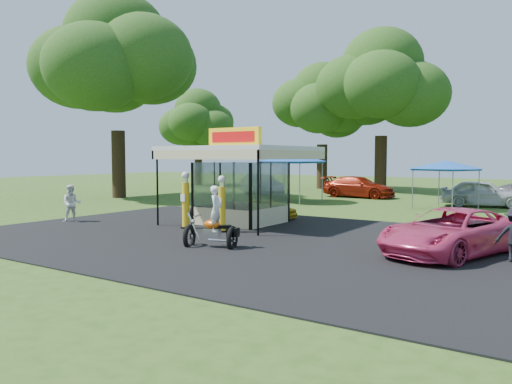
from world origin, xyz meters
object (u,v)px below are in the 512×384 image
gas_pump_right (222,205)px  tent_west (291,158)px  gas_pump_left (186,202)px  bg_car_b (359,187)px  gas_station_kiosk (241,183)px  pink_sedan (451,232)px  bg_car_a (261,185)px  motorcycle (214,223)px  kiosk_car (268,209)px  spectator_west (72,204)px  bg_car_c (483,193)px  tent_east (446,165)px

gas_pump_right → tent_west: size_ratio=0.49×
gas_pump_left → bg_car_b: gas_pump_left is taller
gas_station_kiosk → tent_west: bearing=108.2°
pink_sedan → bg_car_b: (-10.45, 18.72, 0.06)m
gas_pump_left → bg_car_a: size_ratio=0.49×
gas_pump_right → bg_car_b: (-2.06, 18.95, -0.30)m
gas_pump_right → pink_sedan: (8.39, 0.23, -0.36)m
motorcycle → bg_car_a: bearing=101.6°
gas_pump_left → kiosk_car: size_ratio=0.83×
bg_car_b → tent_west: tent_west is taller
motorcycle → tent_west: 17.05m
gas_station_kiosk → spectator_west: 7.71m
bg_car_b → tent_west: size_ratio=1.16×
bg_car_a → bg_car_b: bearing=-38.6°
bg_car_a → bg_car_c: bg_car_c is taller
gas_pump_right → tent_east: size_ratio=0.57×
gas_station_kiosk → spectator_west: gas_station_kiosk is taller
pink_sedan → bg_car_c: bearing=115.3°
kiosk_car → spectator_west: 8.96m
gas_pump_left → tent_west: (-2.48, 13.05, 1.76)m
spectator_west → bg_car_c: size_ratio=0.36×
motorcycle → spectator_west: motorcycle is taller
bg_car_b → gas_pump_left: bearing=-176.5°
gas_pump_left → gas_pump_right: 1.85m
bg_car_b → tent_east: size_ratio=1.35×
bg_car_a → motorcycle: bearing=-116.8°
gas_pump_left → gas_pump_right: gas_pump_left is taller
kiosk_car → bg_car_a: (-8.18, 12.02, 0.31)m
bg_car_c → tent_west: bearing=99.4°
gas_station_kiosk → bg_car_c: bearing=61.9°
gas_pump_right → bg_car_a: gas_pump_right is taller
tent_west → tent_east: tent_west is taller
motorcycle → spectator_west: (-9.31, 1.49, 0.03)m
bg_car_b → bg_car_c: size_ratio=1.12×
bg_car_b → tent_east: bearing=-121.8°
tent_west → tent_east: 9.47m
tent_east → bg_car_a: bearing=168.9°
kiosk_car → tent_east: 11.19m
motorcycle → bg_car_a: motorcycle is taller
bg_car_c → tent_east: bearing=140.6°
gas_station_kiosk → pink_sedan: bearing=-14.0°
kiosk_car → bg_car_a: bg_car_a is taller
motorcycle → pink_sedan: 7.24m
gas_station_kiosk → gas_pump_right: (0.87, -2.54, -0.72)m
motorcycle → tent_east: 17.14m
gas_pump_left → bg_car_c: bearing=62.9°
pink_sedan → bg_car_a: (-17.45, 16.54, 0.09)m
spectator_west → bg_car_b: 20.92m
gas_station_kiosk → tent_west: 11.12m
bg_car_a → tent_east: (14.14, -2.77, 1.68)m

